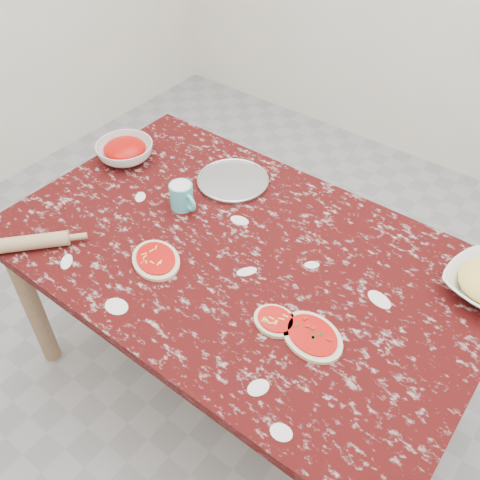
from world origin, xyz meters
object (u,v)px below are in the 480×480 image
Objects in this scene: sauce_bowl at (125,152)px; flour_mug at (182,196)px; worktable at (240,268)px; rolling_pin at (30,242)px; pizza_tray at (233,181)px.

flour_mug is at bearing -12.57° from sauce_bowl.
sauce_bowl is 0.39m from flour_mug.
rolling_pin is (-0.56, -0.41, 0.11)m from worktable.
sauce_bowl is at bearing 168.49° from worktable.
worktable is 5.98× the size of pizza_tray.
rolling_pin is at bearing -113.93° from pizza_tray.
worktable is 0.33m from flour_mug.
flour_mug is at bearing 169.86° from worktable.
sauce_bowl is (-0.69, 0.14, 0.12)m from worktable.
sauce_bowl reaches higher than worktable.
pizza_tray is 1.19× the size of sauce_bowl.
pizza_tray is 2.15× the size of flour_mug.
rolling_pin is at bearing -118.78° from flour_mug.
pizza_tray is at bearing 131.75° from worktable.
pizza_tray is at bearing 66.07° from rolling_pin.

